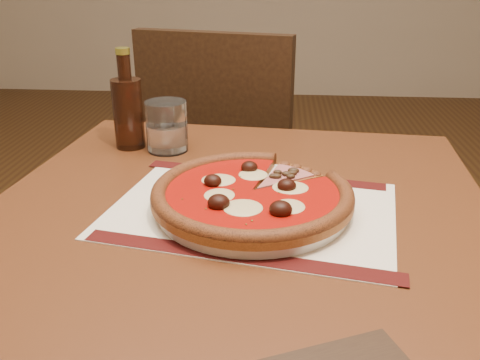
{
  "coord_description": "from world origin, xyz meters",
  "views": [
    {
      "loc": [
        0.18,
        -1.51,
        1.11
      ],
      "look_at": [
        0.12,
        -0.75,
        0.78
      ],
      "focal_mm": 38.0,
      "sensor_mm": 36.0,
      "label": 1
    }
  ],
  "objects_px": {
    "plate": "(252,204)",
    "pizza": "(252,192)",
    "water_glass": "(167,126)",
    "chair_far": "(227,161)",
    "table": "(239,255)",
    "bottle": "(128,110)"
  },
  "relations": [
    {
      "from": "water_glass",
      "to": "bottle",
      "type": "bearing_deg",
      "value": 170.49
    },
    {
      "from": "chair_far",
      "to": "water_glass",
      "type": "relative_size",
      "value": 9.2
    },
    {
      "from": "plate",
      "to": "pizza",
      "type": "relative_size",
      "value": 0.95
    },
    {
      "from": "table",
      "to": "bottle",
      "type": "distance_m",
      "value": 0.39
    },
    {
      "from": "chair_far",
      "to": "pizza",
      "type": "bearing_deg",
      "value": 112.56
    },
    {
      "from": "pizza",
      "to": "water_glass",
      "type": "relative_size",
      "value": 3.06
    },
    {
      "from": "pizza",
      "to": "chair_far",
      "type": "bearing_deg",
      "value": 99.16
    },
    {
      "from": "pizza",
      "to": "table",
      "type": "bearing_deg",
      "value": 128.78
    },
    {
      "from": "plate",
      "to": "water_glass",
      "type": "xyz_separation_m",
      "value": [
        -0.19,
        0.26,
        0.04
      ]
    },
    {
      "from": "pizza",
      "to": "bottle",
      "type": "xyz_separation_m",
      "value": [
        -0.27,
        0.27,
        0.05
      ]
    },
    {
      "from": "plate",
      "to": "water_glass",
      "type": "distance_m",
      "value": 0.32
    },
    {
      "from": "plate",
      "to": "water_glass",
      "type": "bearing_deg",
      "value": 126.0
    },
    {
      "from": "plate",
      "to": "table",
      "type": "bearing_deg",
      "value": 129.19
    },
    {
      "from": "plate",
      "to": "chair_far",
      "type": "bearing_deg",
      "value": 99.17
    },
    {
      "from": "chair_far",
      "to": "pizza",
      "type": "distance_m",
      "value": 0.8
    },
    {
      "from": "water_glass",
      "to": "pizza",
      "type": "bearing_deg",
      "value": -54.04
    },
    {
      "from": "table",
      "to": "pizza",
      "type": "bearing_deg",
      "value": -51.22
    },
    {
      "from": "table",
      "to": "water_glass",
      "type": "xyz_separation_m",
      "value": [
        -0.17,
        0.23,
        0.15
      ]
    },
    {
      "from": "table",
      "to": "water_glass",
      "type": "relative_size",
      "value": 8.43
    },
    {
      "from": "table",
      "to": "water_glass",
      "type": "height_order",
      "value": "water_glass"
    },
    {
      "from": "chair_far",
      "to": "pizza",
      "type": "height_order",
      "value": "chair_far"
    },
    {
      "from": "plate",
      "to": "pizza",
      "type": "height_order",
      "value": "pizza"
    }
  ]
}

